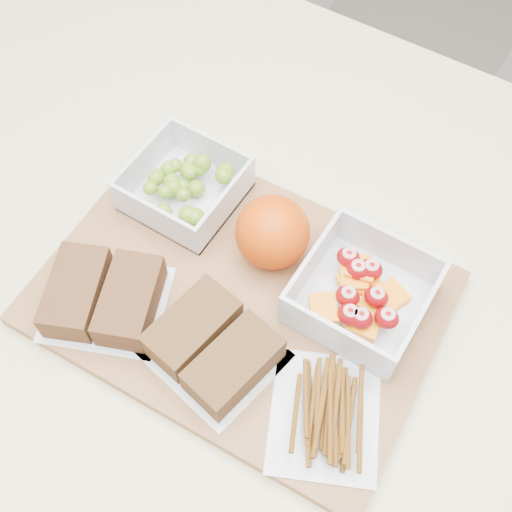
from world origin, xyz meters
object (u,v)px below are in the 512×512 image
Objects in this scene: grape_container at (186,186)px; sandwich_bag_center at (213,346)px; cutting_board at (240,298)px; fruit_container at (361,295)px; orange at (272,232)px; pretzel_bag at (326,411)px; sandwich_bag_left at (103,297)px.

grape_container is 0.82× the size of sandwich_bag_center.
cutting_board is 2.88× the size of sandwich_bag_center.
cutting_board is at bearing 101.39° from sandwich_bag_center.
grape_container is 0.92× the size of fruit_container.
orange is (0.12, -0.01, 0.02)m from grape_container.
pretzel_bag is at bearing 1.60° from sandwich_bag_center.
cutting_board is 3.52× the size of grape_container.
sandwich_bag_center is at bearing -47.31° from grape_container.
orange is 0.51× the size of sandwich_bag_left.
cutting_board is 5.13× the size of orange.
fruit_container is 0.13m from pretzel_bag.
fruit_container is 0.12m from orange.
sandwich_bag_center is (0.14, -0.15, -0.00)m from grape_container.
fruit_container is at bearing 52.44° from sandwich_bag_center.
sandwich_bag_center is at bearing 6.35° from sandwich_bag_left.
sandwich_bag_left is at bearing -176.01° from pretzel_bag.
sandwich_bag_center is 0.13m from pretzel_bag.
sandwich_bag_left is at bearing -127.52° from orange.
fruit_container reaches higher than cutting_board.
cutting_board is at bearing 154.44° from pretzel_bag.
grape_container is 0.20m from sandwich_bag_center.
sandwich_bag_left is at bearing -173.65° from sandwich_bag_center.
grape_container reaches higher than cutting_board.
sandwich_bag_left and sandwich_bag_center have the same top height.
fruit_container is at bearing -4.57° from grape_container.
orange is (0.00, 0.06, 0.05)m from cutting_board.
grape_container is 1.46× the size of orange.
cutting_board is at bearing -152.96° from fruit_container.
pretzel_bag is at bearing 3.99° from sandwich_bag_left.
orange is at bearing 52.48° from sandwich_bag_left.
cutting_board is 0.16m from pretzel_bag.
pretzel_bag is at bearing -77.59° from fruit_container.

